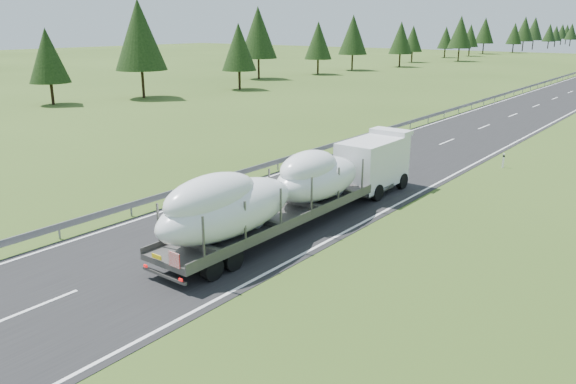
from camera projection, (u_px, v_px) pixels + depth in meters
The scene contains 4 objects.
ground at pixel (39, 306), 19.62m from camera, with size 400.00×400.00×0.00m, color #314918.
guardrail at pixel (563, 77), 98.25m from camera, with size 0.10×400.00×0.76m.
tree_line_left at pixel (422, 34), 139.43m from camera, with size 15.92×339.66×12.62m.
boat_truck at pixel (295, 186), 26.73m from camera, with size 2.80×18.44×3.78m.
Camera 1 is at (17.71, -8.60, 9.49)m, focal length 35.00 mm.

